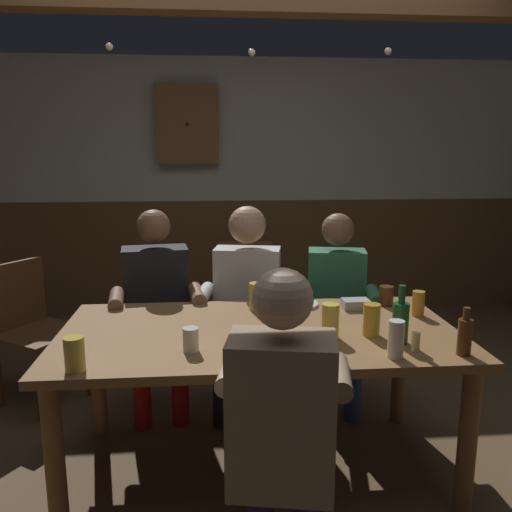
# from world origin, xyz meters

# --- Properties ---
(ground_plane) EXTENTS (7.17, 7.17, 0.00)m
(ground_plane) POSITION_xyz_m (0.00, 0.00, 0.00)
(ground_plane) COLOR brown
(back_wall_upper) EXTENTS (5.97, 0.12, 1.30)m
(back_wall_upper) POSITION_xyz_m (0.00, 2.63, 1.74)
(back_wall_upper) COLOR beige
(back_wall_wainscot) EXTENTS (5.97, 0.12, 1.09)m
(back_wall_wainscot) POSITION_xyz_m (0.00, 2.63, 0.54)
(back_wall_wainscot) COLOR brown
(back_wall_wainscot) RESTS_ON ground_plane
(dining_table) EXTENTS (1.87, 0.97, 0.73)m
(dining_table) POSITION_xyz_m (0.00, -0.04, 0.64)
(dining_table) COLOR brown
(dining_table) RESTS_ON ground_plane
(person_0) EXTENTS (0.56, 0.56, 1.22)m
(person_0) POSITION_xyz_m (-0.55, 0.68, 0.67)
(person_0) COLOR black
(person_0) RESTS_ON ground_plane
(person_1) EXTENTS (0.58, 0.57, 1.23)m
(person_1) POSITION_xyz_m (-0.01, 0.66, 0.68)
(person_1) COLOR silver
(person_1) RESTS_ON ground_plane
(person_2) EXTENTS (0.54, 0.56, 1.18)m
(person_2) POSITION_xyz_m (0.54, 0.66, 0.65)
(person_2) COLOR #33724C
(person_2) RESTS_ON ground_plane
(person_3) EXTENTS (0.53, 0.57, 1.21)m
(person_3) POSITION_xyz_m (0.01, -0.75, 0.66)
(person_3) COLOR #997F60
(person_3) RESTS_ON ground_plane
(chair_empty_near_right) EXTENTS (0.61, 0.61, 0.88)m
(chair_empty_near_right) POSITION_xyz_m (-1.35, 0.85, 0.48)
(chair_empty_near_right) COLOR brown
(chair_empty_near_right) RESTS_ON ground_plane
(chair_empty_near_left) EXTENTS (0.45, 0.45, 0.88)m
(chair_empty_near_left) POSITION_xyz_m (0.04, 1.38, 0.48)
(chair_empty_near_left) COLOR brown
(chair_empty_near_left) RESTS_ON ground_plane
(table_candle) EXTENTS (0.04, 0.04, 0.08)m
(table_candle) POSITION_xyz_m (0.63, -0.36, 0.77)
(table_candle) COLOR #F9E08C
(table_candle) RESTS_ON dining_table
(condiment_caddy) EXTENTS (0.14, 0.10, 0.05)m
(condiment_caddy) POSITION_xyz_m (0.54, 0.24, 0.76)
(condiment_caddy) COLOR #B2B7BC
(condiment_caddy) RESTS_ON dining_table
(plate_0) EXTENTS (0.23, 0.23, 0.01)m
(plate_0) POSITION_xyz_m (0.24, 0.33, 0.74)
(plate_0) COLOR white
(plate_0) RESTS_ON dining_table
(bottle_0) EXTENTS (0.06, 0.06, 0.27)m
(bottle_0) POSITION_xyz_m (0.05, -0.22, 0.84)
(bottle_0) COLOR red
(bottle_0) RESTS_ON dining_table
(bottle_1) EXTENTS (0.07, 0.07, 0.26)m
(bottle_1) POSITION_xyz_m (0.60, -0.27, 0.83)
(bottle_1) COLOR #195923
(bottle_1) RESTS_ON dining_table
(bottle_2) EXTENTS (0.06, 0.06, 0.20)m
(bottle_2) POSITION_xyz_m (0.82, -0.42, 0.82)
(bottle_2) COLOR #593314
(bottle_2) RESTS_ON dining_table
(pint_glass_0) EXTENTS (0.07, 0.07, 0.10)m
(pint_glass_0) POSITION_xyz_m (-0.31, -0.28, 0.78)
(pint_glass_0) COLOR white
(pint_glass_0) RESTS_ON dining_table
(pint_glass_1) EXTENTS (0.07, 0.07, 0.13)m
(pint_glass_1) POSITION_xyz_m (0.03, -0.34, 0.80)
(pint_glass_1) COLOR #E5C64C
(pint_glass_1) RESTS_ON dining_table
(pint_glass_2) EXTENTS (0.08, 0.08, 0.15)m
(pint_glass_2) POSITION_xyz_m (0.50, -0.16, 0.81)
(pint_glass_2) COLOR gold
(pint_glass_2) RESTS_ON dining_table
(pint_glass_3) EXTENTS (0.06, 0.06, 0.13)m
(pint_glass_3) POSITION_xyz_m (0.83, 0.10, 0.80)
(pint_glass_3) COLOR gold
(pint_glass_3) RESTS_ON dining_table
(pint_glass_4) EXTENTS (0.08, 0.08, 0.14)m
(pint_glass_4) POSITION_xyz_m (-0.75, -0.45, 0.80)
(pint_glass_4) COLOR #E5C64C
(pint_glass_4) RESTS_ON dining_table
(pint_glass_5) EXTENTS (0.08, 0.08, 0.11)m
(pint_glass_5) POSITION_xyz_m (0.73, 0.29, 0.79)
(pint_glass_5) COLOR #4C2D19
(pint_glass_5) RESTS_ON dining_table
(pint_glass_6) EXTENTS (0.08, 0.08, 0.15)m
(pint_glass_6) POSITION_xyz_m (0.01, 0.27, 0.81)
(pint_glass_6) COLOR #E5C64C
(pint_glass_6) RESTS_ON dining_table
(pint_glass_7) EXTENTS (0.06, 0.06, 0.16)m
(pint_glass_7) POSITION_xyz_m (0.52, -0.42, 0.81)
(pint_glass_7) COLOR white
(pint_glass_7) RESTS_ON dining_table
(pint_glass_8) EXTENTS (0.08, 0.08, 0.16)m
(pint_glass_8) POSITION_xyz_m (0.31, -0.18, 0.81)
(pint_glass_8) COLOR #E5C64C
(pint_glass_8) RESTS_ON dining_table
(wall_dart_cabinet) EXTENTS (0.56, 0.15, 0.70)m
(wall_dart_cabinet) POSITION_xyz_m (-0.42, 2.50, 1.79)
(wall_dart_cabinet) COLOR brown
(string_lights) EXTENTS (4.22, 0.04, 0.18)m
(string_lights) POSITION_xyz_m (0.00, 0.37, 2.11)
(string_lights) COLOR #F9EAB2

